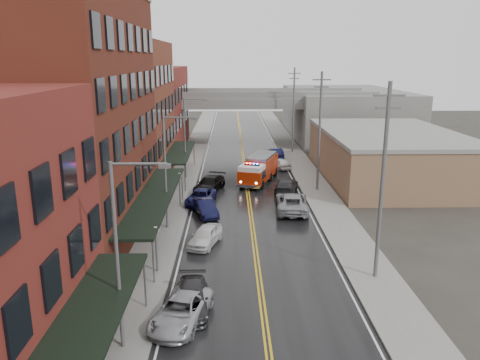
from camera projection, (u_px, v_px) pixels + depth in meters
name	position (u px, v px, depth m)	size (l,w,h in m)	color
road	(249.00, 205.00, 43.36)	(11.00, 160.00, 0.02)	black
sidewalk_left	(171.00, 205.00, 43.21)	(3.00, 160.00, 0.15)	slate
sidewalk_right	(328.00, 204.00, 43.49)	(3.00, 160.00, 0.15)	slate
curb_left	(189.00, 205.00, 43.24)	(0.30, 160.00, 0.15)	gray
curb_right	(310.00, 204.00, 43.46)	(0.30, 160.00, 0.15)	gray
brick_building_b	(72.00, 118.00, 34.07)	(9.00, 20.00, 18.00)	#561F16
brick_building_c	(125.00, 112.00, 51.38)	(9.00, 15.00, 15.00)	maroon
brick_building_far	(152.00, 109.00, 68.69)	(9.00, 20.00, 12.00)	maroon
tan_building	(388.00, 156.00, 52.72)	(14.00, 22.00, 5.00)	#8C654B
right_far_block	(344.00, 113.00, 81.40)	(18.00, 30.00, 8.00)	slate
awning_0	(76.00, 343.00, 17.32)	(2.60, 16.00, 3.09)	black
awning_1	(155.00, 196.00, 35.70)	(2.60, 18.00, 3.09)	black
awning_2	(180.00, 152.00, 52.63)	(2.60, 13.00, 3.09)	black
globe_lamp_1	(156.00, 239.00, 29.12)	(0.44, 0.44, 3.12)	#59595B
globe_lamp_2	(180.00, 182.00, 42.66)	(0.44, 0.44, 3.12)	#59595B
street_lamp_0	(122.00, 246.00, 20.65)	(2.64, 0.22, 9.00)	#59595B
street_lamp_1	(168.00, 166.00, 36.13)	(2.64, 0.22, 9.00)	#59595B
street_lamp_2	(187.00, 133.00, 51.61)	(2.64, 0.22, 9.00)	#59595B
utility_pole_0	(383.00, 180.00, 27.40)	(1.80, 0.24, 12.00)	#59595B
utility_pole_1	(320.00, 130.00, 46.75)	(1.80, 0.24, 12.00)	#59595B
utility_pole_2	(294.00, 109.00, 66.10)	(1.80, 0.24, 12.00)	#59595B
overpass	(242.00, 106.00, 72.82)	(40.00, 10.00, 7.50)	slate
fire_truck	(259.00, 168.00, 51.10)	(5.01, 8.21, 2.86)	#9F2107
parked_car_left_2	(181.00, 311.00, 23.96)	(2.25, 4.88, 1.36)	#AAACB2
parked_car_left_3	(191.00, 299.00, 25.19)	(1.87, 4.60, 1.33)	#29282B
parked_car_left_4	(205.00, 236.00, 34.03)	(1.64, 4.08, 1.39)	white
parked_car_left_5	(206.00, 208.00, 40.41)	(1.46, 4.19, 1.38)	black
parked_car_left_6	(201.00, 197.00, 43.61)	(2.20, 4.77, 1.32)	#14174E
parked_car_left_7	(210.00, 184.00, 47.74)	(2.14, 5.25, 1.52)	black
parked_car_right_0	(292.00, 202.00, 41.49)	(2.75, 5.96, 1.66)	gray
parked_car_right_1	(286.00, 186.00, 47.32)	(2.06, 5.06, 1.47)	#252528
parked_car_right_2	(280.00, 163.00, 57.62)	(1.58, 3.93, 1.34)	white
parked_car_right_3	(275.00, 154.00, 63.02)	(1.62, 4.64, 1.53)	black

